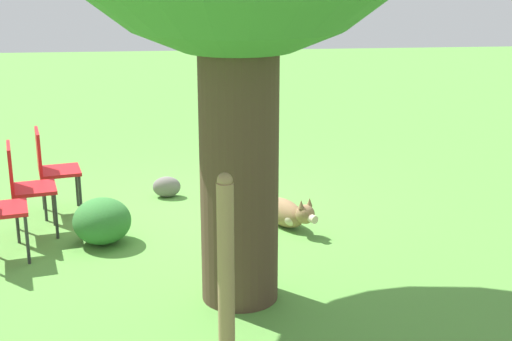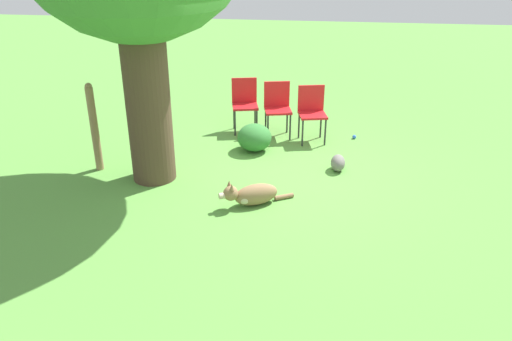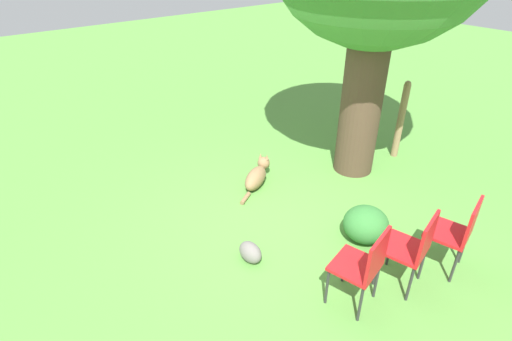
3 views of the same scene
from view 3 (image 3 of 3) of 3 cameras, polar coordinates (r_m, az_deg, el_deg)
name	(u,v)px [view 3 (image 3 of 3)]	position (r m, az deg, el deg)	size (l,w,h in m)	color
ground_plane	(297,213)	(5.49, 5.91, -6.11)	(30.00, 30.00, 0.00)	#56933D
dog	(257,176)	(6.00, 0.15, -0.73)	(0.59, 0.93, 0.38)	olive
fence_post	(401,120)	(7.01, 19.98, 6.85)	(0.11, 0.11, 1.32)	#937551
red_chair_0	(364,264)	(4.07, 15.15, -12.73)	(0.51, 0.52, 0.93)	red
red_chair_1	(413,246)	(4.42, 21.51, -10.00)	(0.51, 0.52, 0.93)	red
red_chair_2	(457,230)	(4.82, 26.79, -7.61)	(0.51, 0.52, 0.93)	red
garden_rock	(250,252)	(4.69, -0.81, -11.59)	(0.32, 0.21, 0.24)	slate
low_shrub	(366,224)	(5.10, 15.41, -7.42)	(0.55, 0.55, 0.44)	#337533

